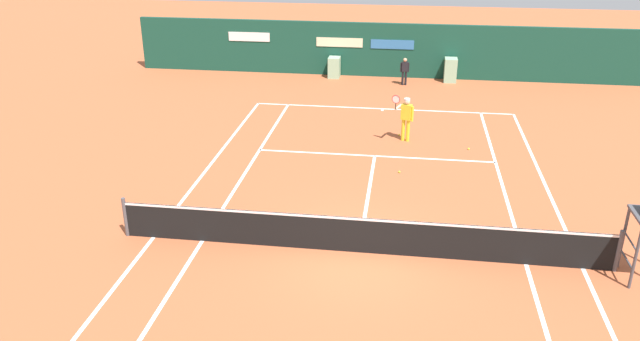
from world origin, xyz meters
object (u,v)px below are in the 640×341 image
(tennis_ball_by_sideline, at_px, (399,172))
(tennis_ball_mid_court, at_px, (399,135))
(tennis_ball_near_service_line, at_px, (469,149))
(player_on_baseline, at_px, (406,115))
(ball_kid_right_post, at_px, (405,70))

(tennis_ball_by_sideline, bearing_deg, tennis_ball_mid_court, 91.56)
(tennis_ball_mid_court, distance_m, tennis_ball_near_service_line, 2.66)
(tennis_ball_by_sideline, xyz_separation_m, tennis_ball_mid_court, (-0.09, 3.46, 0.00))
(tennis_ball_by_sideline, bearing_deg, tennis_ball_near_service_line, 45.49)
(player_on_baseline, bearing_deg, tennis_ball_by_sideline, 106.75)
(player_on_baseline, height_order, tennis_ball_by_sideline, player_on_baseline)
(player_on_baseline, distance_m, tennis_ball_near_service_line, 2.48)
(player_on_baseline, height_order, tennis_ball_mid_court, player_on_baseline)
(ball_kid_right_post, distance_m, tennis_ball_mid_court, 7.03)
(player_on_baseline, xyz_separation_m, tennis_ball_near_service_line, (2.23, -0.57, -0.93))
(ball_kid_right_post, xyz_separation_m, tennis_ball_near_service_line, (2.39, -8.08, -0.70))
(ball_kid_right_post, xyz_separation_m, tennis_ball_mid_court, (-0.04, -7.00, -0.70))
(ball_kid_right_post, height_order, tennis_ball_near_service_line, ball_kid_right_post)
(player_on_baseline, bearing_deg, ball_kid_right_post, -69.83)
(player_on_baseline, relative_size, tennis_ball_near_service_line, 26.77)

